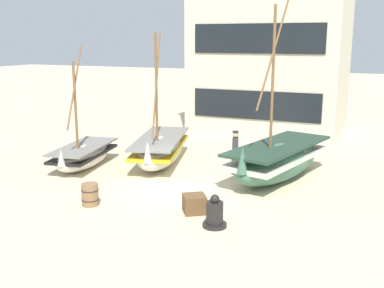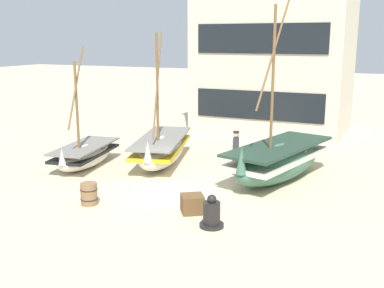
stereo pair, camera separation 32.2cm
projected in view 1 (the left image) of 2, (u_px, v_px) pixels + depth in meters
The scene contains 9 objects.
ground_plane at pixel (181, 189), 16.17m from camera, with size 120.00×120.00×0.00m, color beige.
fishing_boat_near_left at pixel (160, 149), 19.35m from camera, with size 2.94×5.21×5.37m.
fishing_boat_centre_large at pixel (278, 160), 17.20m from camera, with size 3.11×5.58×6.65m.
fishing_boat_far_right at pixel (83, 155), 18.85m from camera, with size 2.06×3.86×4.82m.
fisherman_by_hull at pixel (235, 153), 17.82m from camera, with size 0.30×0.40×1.68m.
capstan_winch at pixel (215, 214), 12.89m from camera, with size 0.68×0.68×0.93m.
wooden_barrel at pixel (90, 194), 14.56m from camera, with size 0.56×0.56×0.70m.
cargo_crate at pixel (194, 204), 13.97m from camera, with size 0.65×0.65×0.54m, color brown.
harbor_building_main at pixel (273, 39), 25.79m from camera, with size 8.14×6.81×10.15m.
Camera 1 is at (6.39, -14.04, 5.11)m, focal length 43.72 mm.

